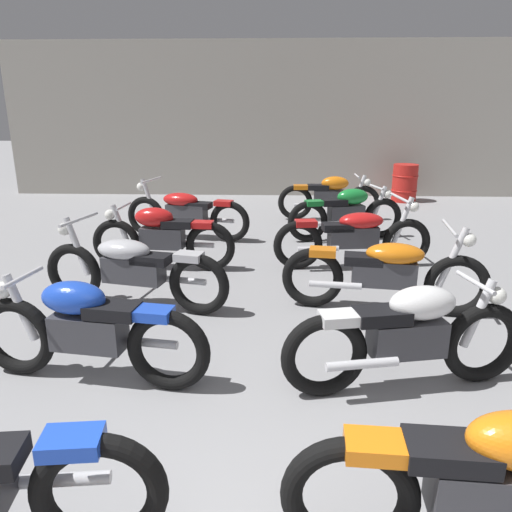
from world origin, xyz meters
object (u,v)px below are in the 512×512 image
motorcycle_left_row_4 (186,212)px  motorcycle_right_row_1 (408,335)px  motorcycle_right_row_3 (354,236)px  motorcycle_right_row_5 (330,196)px  motorcycle_left_row_1 (88,329)px  motorcycle_left_row_3 (162,236)px  motorcycle_right_row_0 (497,487)px  oil_drum (405,183)px  motorcycle_right_row_2 (385,272)px  motorcycle_right_row_4 (347,212)px  motorcycle_left_row_2 (132,268)px

motorcycle_left_row_4 → motorcycle_right_row_1: motorcycle_left_row_4 is taller
motorcycle_right_row_3 → motorcycle_right_row_5: (-0.02, 2.94, 0.01)m
motorcycle_left_row_1 → motorcycle_left_row_3: bearing=91.1°
motorcycle_left_row_1 → motorcycle_right_row_0: size_ratio=1.00×
motorcycle_left_row_3 → motorcycle_right_row_1: bearing=-48.3°
motorcycle_left_row_1 → oil_drum: 9.12m
motorcycle_right_row_5 → motorcycle_right_row_2: bearing=-88.4°
motorcycle_left_row_3 → motorcycle_right_row_4: bearing=31.2°
motorcycle_left_row_4 → motorcycle_right_row_1: (2.50, -4.45, 0.01)m
motorcycle_left_row_2 → motorcycle_right_row_5: (2.59, 4.43, 0.01)m
motorcycle_right_row_1 → motorcycle_right_row_3: (0.04, 3.01, -0.01)m
motorcycle_left_row_2 → motorcycle_left_row_3: size_ratio=1.09×
motorcycle_right_row_4 → motorcycle_right_row_5: (-0.12, 1.46, 0.00)m
motorcycle_left_row_4 → motorcycle_right_row_3: 2.93m
motorcycle_left_row_3 → motorcycle_right_row_5: 4.02m
motorcycle_right_row_5 → motorcycle_right_row_0: bearing=-90.2°
motorcycle_left_row_4 → motorcycle_right_row_3: size_ratio=0.99×
motorcycle_right_row_4 → motorcycle_right_row_1: bearing=-91.9°
motorcycle_right_row_0 → motorcycle_right_row_4: bearing=88.6°
motorcycle_right_row_4 → oil_drum: (1.81, 3.47, -0.03)m
motorcycle_left_row_2 → motorcycle_right_row_0: motorcycle_left_row_2 is taller
motorcycle_right_row_4 → motorcycle_left_row_4: bearing=-179.2°
motorcycle_right_row_3 → oil_drum: size_ratio=2.55×
motorcycle_left_row_3 → motorcycle_right_row_4: (2.69, 1.63, 0.00)m
motorcycle_right_row_0 → motorcycle_right_row_3: bearing=89.5°
motorcycle_left_row_1 → motorcycle_right_row_1: (2.49, -0.01, 0.00)m
motorcycle_right_row_4 → oil_drum: motorcycle_right_row_4 is taller
motorcycle_right_row_2 → motorcycle_right_row_5: (-0.12, 4.44, 0.01)m
oil_drum → motorcycle_left_row_2: bearing=-125.0°
motorcycle_right_row_5 → motorcycle_right_row_1: bearing=-90.2°
motorcycle_right_row_0 → motorcycle_right_row_4: 6.06m
motorcycle_left_row_1 → motorcycle_left_row_4: size_ratio=0.92×
motorcycle_left_row_1 → motorcycle_right_row_5: 6.46m
motorcycle_left_row_3 → motorcycle_right_row_5: (2.57, 3.10, 0.00)m
motorcycle_right_row_1 → motorcycle_right_row_2: motorcycle_right_row_2 is taller
motorcycle_left_row_4 → motorcycle_right_row_2: 3.95m
motorcycle_right_row_0 → motorcycle_right_row_3: motorcycle_right_row_3 is taller
motorcycle_left_row_2 → motorcycle_left_row_4: bearing=88.8°
motorcycle_left_row_3 → motorcycle_right_row_2: 3.01m
motorcycle_left_row_2 → motorcycle_right_row_3: (2.61, 1.49, 0.00)m
motorcycle_right_row_1 → motorcycle_left_row_1: bearing=179.9°
motorcycle_left_row_1 → motorcycle_left_row_2: size_ratio=0.92×
motorcycle_left_row_3 → motorcycle_right_row_0: 5.10m
motorcycle_left_row_2 → motorcycle_left_row_4: same height
motorcycle_left_row_4 → motorcycle_right_row_5: size_ratio=1.08×
motorcycle_right_row_2 → motorcycle_right_row_5: bearing=91.6°
motorcycle_left_row_3 → motorcycle_right_row_1: size_ratio=1.01×
motorcycle_left_row_4 → motorcycle_left_row_1: bearing=-89.8°
motorcycle_left_row_1 → motorcycle_left_row_2: (-0.08, 1.52, -0.01)m
motorcycle_right_row_2 → oil_drum: 6.70m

